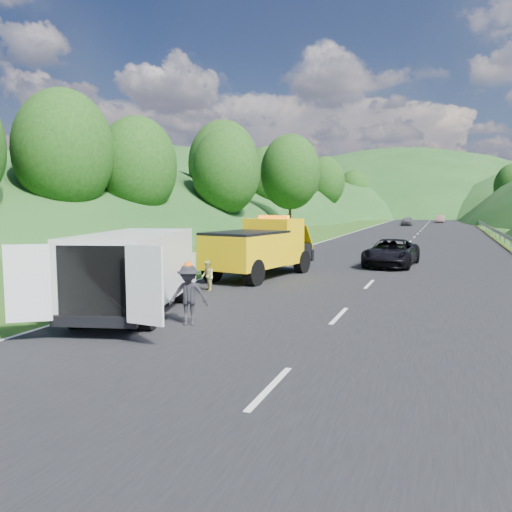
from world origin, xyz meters
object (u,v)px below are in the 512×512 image
at_px(white_van, 136,268).
at_px(suitcase, 153,284).
at_px(woman, 184,282).
at_px(tow_truck, 261,247).
at_px(spare_tire, 140,329).
at_px(worker, 189,325).
at_px(passing_suv, 391,266).
at_px(child, 208,291).

xyz_separation_m(white_van, suitcase, (-1.61, 3.36, -1.07)).
bearing_deg(woman, tow_truck, -62.47).
distance_m(tow_truck, spare_tire, 9.73).
relative_size(worker, passing_suv, 0.32).
distance_m(tow_truck, white_van, 8.20).
bearing_deg(child, passing_suv, 108.60).
relative_size(white_van, worker, 4.49).
relative_size(suitcase, spare_tire, 0.84).
relative_size(white_van, spare_tire, 11.00).
bearing_deg(white_van, woman, 90.69).
bearing_deg(worker, child, 91.89).
bearing_deg(white_van, spare_tire, -68.76).
bearing_deg(spare_tire, passing_suv, 73.11).
height_order(child, suitcase, child).
relative_size(spare_tire, passing_suv, 0.13).
height_order(white_van, woman, white_van).
bearing_deg(woman, suitcase, 161.47).
distance_m(tow_truck, child, 4.26).
height_order(worker, suitcase, worker).
relative_size(woman, spare_tire, 2.47).
height_order(child, passing_suv, passing_suv).
bearing_deg(passing_suv, white_van, -107.85).
xyz_separation_m(child, passing_suv, (5.57, 9.93, 0.00)).
bearing_deg(passing_suv, worker, -99.56).
bearing_deg(passing_suv, tow_truck, -125.39).
xyz_separation_m(tow_truck, spare_tire, (0.24, -9.64, -1.31)).
xyz_separation_m(white_van, worker, (2.09, -0.69, -1.35)).
distance_m(woman, passing_suv, 11.19).
relative_size(woman, worker, 1.01).
xyz_separation_m(child, worker, (1.85, -4.85, 0.00)).
xyz_separation_m(tow_truck, woman, (-2.43, -2.48, -1.31)).
bearing_deg(suitcase, woman, 89.48).
bearing_deg(spare_tire, child, 98.50).
distance_m(white_van, woman, 6.05).
relative_size(white_van, suitcase, 13.11).
xyz_separation_m(spare_tire, passing_suv, (4.72, 15.56, 0.00)).
distance_m(white_van, spare_tire, 2.27).
bearing_deg(passing_suv, suitcase, -120.11).
distance_m(spare_tire, passing_suv, 16.26).
bearing_deg(child, spare_tire, -33.62).
bearing_deg(passing_suv, child, -114.73).
height_order(spare_tire, passing_suv, passing_suv).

